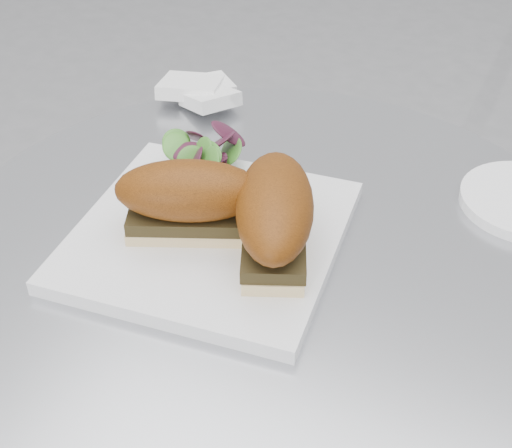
{
  "coord_description": "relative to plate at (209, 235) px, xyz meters",
  "views": [
    {
      "loc": [
        0.22,
        -0.51,
        1.2
      ],
      "look_at": [
        -0.01,
        -0.01,
        0.77
      ],
      "focal_mm": 50.0,
      "sensor_mm": 36.0,
      "label": 1
    }
  ],
  "objects": [
    {
      "name": "sandwich_left",
      "position": [
        -0.01,
        -0.01,
        0.05
      ],
      "size": [
        0.16,
        0.12,
        0.08
      ],
      "rotation": [
        0.0,
        0.0,
        0.41
      ],
      "color": "beige",
      "rests_on": "plate"
    },
    {
      "name": "table",
      "position": [
        0.06,
        0.01,
        -0.25
      ],
      "size": [
        0.7,
        0.7,
        0.73
      ],
      "color": "#A7A8AE",
      "rests_on": "ground"
    },
    {
      "name": "napkin",
      "position": [
        -0.15,
        0.25,
        0.0
      ],
      "size": [
        0.11,
        0.11,
        0.02
      ],
      "primitive_type": null,
      "rotation": [
        0.0,
        0.0,
        -0.01
      ],
      "color": "white",
      "rests_on": "table"
    },
    {
      "name": "salad",
      "position": [
        -0.04,
        0.08,
        0.03
      ],
      "size": [
        0.1,
        0.1,
        0.05
      ],
      "primitive_type": null,
      "color": "green",
      "rests_on": "plate"
    },
    {
      "name": "sandwich_right",
      "position": [
        0.07,
        0.0,
        0.05
      ],
      "size": [
        0.13,
        0.18,
        0.08
      ],
      "rotation": [
        0.0,
        0.0,
        -1.17
      ],
      "color": "beige",
      "rests_on": "plate"
    },
    {
      "name": "plate",
      "position": [
        0.0,
        0.0,
        0.0
      ],
      "size": [
        0.29,
        0.29,
        0.02
      ],
      "primitive_type": "cube",
      "rotation": [
        0.0,
        0.0,
        0.1
      ],
      "color": "white",
      "rests_on": "table"
    }
  ]
}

